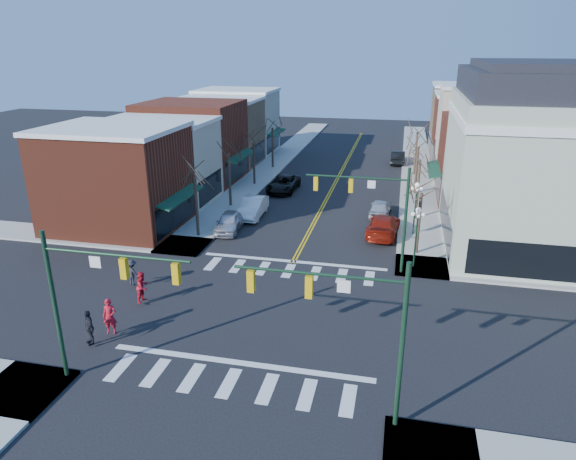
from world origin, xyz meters
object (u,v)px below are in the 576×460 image
Objects in this scene: car_left_mid at (253,207)px; pedestrian_dark_b at (132,273)px; lamppost_corner at (417,227)px; car_left_far at (283,184)px; pedestrian_red_b at (143,287)px; car_right_near at (383,225)px; victorian_corner at (540,159)px; car_right_mid at (380,208)px; pedestrian_red_a at (110,316)px; lamppost_midblock at (416,200)px; pedestrian_dark_a at (89,327)px; car_left_near at (229,222)px; car_right_far at (398,157)px.

pedestrian_dark_b is (-3.42, -15.01, 0.16)m from car_left_mid.
lamppost_corner is at bearing -141.37° from pedestrian_dark_b.
pedestrian_dark_b reaches higher than car_left_far.
car_right_near is at bearing -35.38° from pedestrian_red_b.
victorian_corner is at bearing -7.37° from car_left_mid.
car_left_mid reaches higher than car_right_mid.
car_right_mid is at bearing 47.15° from pedestrian_red_a.
lamppost_midblock is 0.77× the size of car_right_near.
lamppost_corner reaches higher than pedestrian_dark_a.
lamppost_midblock reaches higher than pedestrian_dark_b.
car_right_near reaches higher than car_left_far.
lamppost_corner is at bearing -50.46° from car_left_far.
pedestrian_red_a is 5.68m from pedestrian_dark_b.
lamppost_corner is 17.84m from pedestrian_red_b.
pedestrian_red_a is 1.04× the size of pedestrian_red_b.
car_right_near is 1.30× the size of car_right_mid.
lamppost_corner is 15.36m from car_left_near.
pedestrian_red_b is (-15.50, -8.63, -1.87)m from lamppost_corner.
victorian_corner is 31.54m from pedestrian_dark_a.
pedestrian_dark_b is at bearing -153.36° from victorian_corner.
car_right_near is 3.00× the size of pedestrian_red_b.
pedestrian_dark_b is (-14.85, -12.77, 0.18)m from car_right_near.
lamppost_midblock is 3.22m from car_right_near.
car_left_near is 0.80× the size of car_left_far.
car_right_near is (-10.64, -0.02, -5.84)m from victorian_corner.
lamppost_corner is 0.77× the size of car_left_far.
lamppost_corner is at bearing 107.13° from car_right_mid.
car_right_far is at bearing 93.98° from lamppost_midblock.
car_right_mid is at bearing -26.46° from pedestrian_red_b.
car_left_mid is at bearing 71.15° from pedestrian_red_a.
car_left_far is 29.08m from pedestrian_red_a.
pedestrian_red_b reaches higher than car_right_near.
car_right_far is 42.08m from pedestrian_dark_b.
pedestrian_red_a is at bearing 58.71° from car_right_near.
car_left_far is at bearing -40.75° from car_right_near.
pedestrian_dark_a is (-2.21, -21.55, 0.24)m from car_left_mid.
car_left_far is (1.60, 12.54, 0.02)m from car_left_near.
pedestrian_red_a is 1.23m from pedestrian_dark_a.
pedestrian_dark_b is at bearing 53.14° from car_right_mid.
victorian_corner is at bearing -25.07° from car_left_far.
pedestrian_red_b reaches higher than car_left_near.
pedestrian_red_a is (-12.65, -23.00, 0.39)m from car_right_mid.
lamppost_midblock is 1.00× the size of car_right_mid.
car_right_far is (11.98, 24.15, -0.04)m from car_left_mid.
car_left_near is (-14.60, -2.27, -2.20)m from lamppost_midblock.
pedestrian_red_b is at bearing 52.60° from car_right_near.
car_right_near is 19.67m from pedestrian_red_b.
pedestrian_red_a reaches higher than pedestrian_dark_a.
car_right_near reaches higher than car_left_near.
car_right_near is 2.88× the size of pedestrian_red_a.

